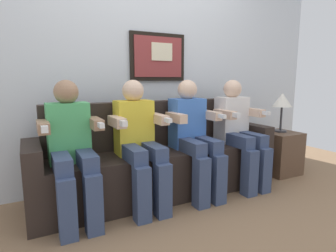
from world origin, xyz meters
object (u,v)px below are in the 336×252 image
(person_rightmost, at_px, (239,129))
(side_table_right, at_px, (279,153))
(person_right_center, at_px, (194,133))
(person_leftmost, at_px, (71,146))
(table_lamp, at_px, (282,102))
(person_left_center, at_px, (139,139))
(couch, at_px, (160,162))

(person_rightmost, bearing_deg, side_table_right, 5.01)
(side_table_right, bearing_deg, person_rightmost, -174.99)
(person_right_center, xyz_separation_m, side_table_right, (1.26, 0.06, -0.36))
(person_leftmost, bearing_deg, table_lamp, 1.89)
(person_left_center, distance_m, person_rightmost, 1.11)
(couch, height_order, side_table_right, couch)
(person_left_center, distance_m, side_table_right, 1.85)
(side_table_right, xyz_separation_m, table_lamp, (0.01, 0.02, 0.61))
(couch, distance_m, person_left_center, 0.44)
(person_right_center, height_order, side_table_right, person_right_center)
(couch, height_order, person_left_center, person_left_center)
(person_leftmost, bearing_deg, person_rightmost, 0.00)
(couch, xyz_separation_m, table_lamp, (1.55, -0.09, 0.55))
(couch, distance_m, person_leftmost, 0.90)
(person_right_center, xyz_separation_m, table_lamp, (1.27, 0.08, 0.25))
(person_leftmost, xyz_separation_m, person_left_center, (0.56, 0.00, 0.00))
(person_right_center, bearing_deg, person_left_center, -179.95)
(couch, distance_m, person_right_center, 0.44)
(couch, relative_size, person_right_center, 2.13)
(person_left_center, bearing_deg, person_rightmost, 0.00)
(person_leftmost, relative_size, person_rightmost, 1.00)
(side_table_right, relative_size, table_lamp, 1.09)
(person_leftmost, bearing_deg, person_left_center, 0.00)
(person_left_center, bearing_deg, table_lamp, 2.46)
(couch, height_order, person_leftmost, person_leftmost)
(person_right_center, bearing_deg, side_table_right, 2.78)
(person_leftmost, distance_m, person_rightmost, 1.67)
(table_lamp, bearing_deg, person_leftmost, -178.11)
(person_left_center, height_order, side_table_right, person_left_center)
(person_rightmost, height_order, side_table_right, person_rightmost)
(couch, height_order, person_right_center, person_right_center)
(person_right_center, bearing_deg, person_leftmost, -179.98)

